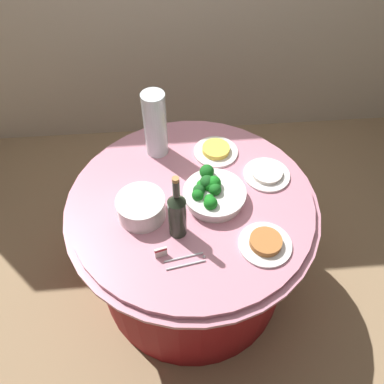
{
  "coord_description": "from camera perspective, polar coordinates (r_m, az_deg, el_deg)",
  "views": [
    {
      "loc": [
        -0.09,
        -1.12,
        2.11
      ],
      "look_at": [
        0.0,
        0.0,
        0.79
      ],
      "focal_mm": 36.78,
      "sensor_mm": 36.0,
      "label": 1
    }
  ],
  "objects": [
    {
      "name": "buffet_table",
      "position": [
        2.07,
        0.0,
        -7.43
      ],
      "size": [
        1.16,
        1.16,
        0.74
      ],
      "color": "maroon",
      "rests_on": "ground_plane"
    },
    {
      "name": "ground_plane",
      "position": [
        2.39,
        0.0,
        -12.31
      ],
      "size": [
        6.0,
        6.0,
        0.0
      ],
      "primitive_type": "plane",
      "color": "#9E7F5B"
    },
    {
      "name": "label_placard_front",
      "position": [
        1.58,
        -4.54,
        -8.65
      ],
      "size": [
        0.05,
        0.02,
        0.05
      ],
      "color": "white",
      "rests_on": "buffet_table"
    },
    {
      "name": "plate_stack",
      "position": [
        1.7,
        -7.38,
        -2.21
      ],
      "size": [
        0.21,
        0.21,
        0.1
      ],
      "color": "white",
      "rests_on": "buffet_table"
    },
    {
      "name": "food_plate_peanuts",
      "position": [
        1.64,
        10.59,
        -7.3
      ],
      "size": [
        0.22,
        0.22,
        0.04
      ],
      "color": "white",
      "rests_on": "buffet_table"
    },
    {
      "name": "food_plate_rice",
      "position": [
        1.89,
        10.78,
        2.61
      ],
      "size": [
        0.22,
        0.22,
        0.03
      ],
      "color": "white",
      "rests_on": "buffet_table"
    },
    {
      "name": "food_plate_fried_egg",
      "position": [
        1.97,
        3.48,
        6.01
      ],
      "size": [
        0.22,
        0.22,
        0.04
      ],
      "color": "white",
      "rests_on": "buffet_table"
    },
    {
      "name": "broccoli_bowl",
      "position": [
        1.74,
        2.96,
        -0.11
      ],
      "size": [
        0.28,
        0.28,
        0.12
      ],
      "color": "white",
      "rests_on": "buffet_table"
    },
    {
      "name": "wine_bottle",
      "position": [
        1.56,
        -2.17,
        -3.08
      ],
      "size": [
        0.07,
        0.07,
        0.34
      ],
      "color": "#242F21",
      "rests_on": "buffet_table"
    },
    {
      "name": "decorative_fruit_vase",
      "position": [
        1.89,
        -5.32,
        9.32
      ],
      "size": [
        0.11,
        0.11,
        0.34
      ],
      "color": "silver",
      "rests_on": "buffet_table"
    },
    {
      "name": "serving_tongs",
      "position": [
        1.59,
        -0.78,
        -9.93
      ],
      "size": [
        0.17,
        0.07,
        0.01
      ],
      "color": "silver",
      "rests_on": "buffet_table"
    }
  ]
}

